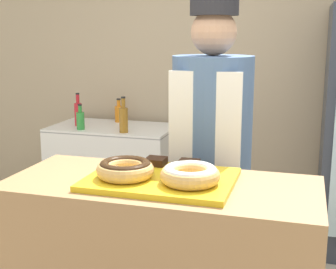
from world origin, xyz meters
The scene contains 12 objects.
wall_back centered at (0.00, 2.13, 1.35)m, with size 8.00×0.06×2.70m.
serving_tray centered at (0.00, 0.00, 0.99)m, with size 0.59×0.44×0.02m.
donut_chocolate_glaze centered at (-0.14, -0.05, 1.04)m, with size 0.24×0.24×0.07m.
donut_light_glaze centered at (0.14, -0.05, 1.04)m, with size 0.24×0.24×0.07m.
brownie_back_left centered at (-0.08, 0.16, 1.02)m, with size 0.09×0.09×0.03m.
brownie_back_right centered at (0.08, 0.16, 1.02)m, with size 0.09×0.09×0.03m.
baker_person centered at (0.10, 0.55, 0.91)m, with size 0.41×0.41×1.73m.
chest_freezer centered at (-0.97, 1.76, 0.42)m, with size 1.01×0.59×0.83m.
bottle_red centered at (-1.25, 1.70, 0.93)m, with size 0.06×0.06×0.27m.
bottle_green centered at (-1.16, 1.56, 0.90)m, with size 0.06×0.06×0.20m.
bottle_orange centered at (-0.99, 1.96, 0.90)m, with size 0.07×0.07×0.20m.
bottle_amber centered at (-0.79, 1.55, 0.93)m, with size 0.07×0.07×0.28m.
Camera 1 is at (0.55, -1.75, 1.57)m, focal length 50.00 mm.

